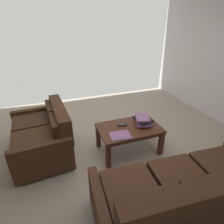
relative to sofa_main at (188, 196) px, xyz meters
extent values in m
cube|color=tan|center=(0.35, -1.39, -0.36)|extent=(5.28, 5.25, 0.01)
cylinder|color=black|center=(-0.85, -0.39, -0.33)|extent=(0.05, 0.05, 0.06)
cylinder|color=black|center=(0.79, -0.51, -0.33)|extent=(0.05, 0.05, 0.06)
cube|color=#472B1C|center=(-0.01, -0.08, -0.13)|extent=(1.86, 0.99, 0.34)
cube|color=#472B1C|center=(-0.01, -0.10, 0.10)|extent=(0.61, 0.79, 0.10)
cube|color=#472B1C|center=(0.59, -0.14, 0.10)|extent=(0.61, 0.79, 0.10)
cube|color=#472B1C|center=(0.02, 0.29, 0.25)|extent=(1.81, 0.31, 0.51)
cube|color=#472B1C|center=(0.01, 0.18, 0.25)|extent=(0.55, 0.16, 0.37)
cube|color=#472B1C|center=(0.61, 0.14, 0.25)|extent=(0.55, 0.16, 0.37)
cube|color=#472B1C|center=(0.94, -0.15, -0.06)|extent=(0.16, 0.86, 0.50)
cylinder|color=black|center=(1.89, -2.22, -0.33)|extent=(0.05, 0.05, 0.06)
cylinder|color=black|center=(1.82, -1.27, -0.33)|extent=(0.05, 0.05, 0.06)
cylinder|color=black|center=(1.17, -2.27, -0.33)|extent=(0.05, 0.05, 0.06)
cylinder|color=black|center=(1.11, -1.32, -0.33)|extent=(0.05, 0.05, 0.06)
cube|color=#422819|center=(1.50, -1.77, -0.11)|extent=(0.91, 1.16, 0.37)
cube|color=#422819|center=(1.54, -2.04, 0.13)|extent=(0.77, 0.57, 0.10)
cube|color=#422819|center=(1.50, -1.49, 0.13)|extent=(0.77, 0.57, 0.10)
cube|color=#422819|center=(1.14, -1.79, 0.24)|extent=(0.26, 1.12, 0.43)
cube|color=#422819|center=(1.27, -2.06, 0.24)|extent=(0.15, 0.51, 0.30)
cube|color=#422819|center=(1.23, -1.51, 0.24)|extent=(0.15, 0.51, 0.30)
cube|color=#422819|center=(1.54, -2.37, -0.04)|extent=(0.84, 0.16, 0.53)
cube|color=#422819|center=(1.45, -1.17, -0.04)|extent=(0.84, 0.16, 0.53)
cube|color=#4C2819|center=(0.09, -1.34, 0.09)|extent=(1.02, 0.64, 0.04)
cube|color=#4C2819|center=(0.09, -1.34, 0.05)|extent=(0.93, 0.58, 0.05)
cube|color=#4C2819|center=(-0.37, -1.62, -0.14)|extent=(0.07, 0.07, 0.43)
cube|color=#4C2819|center=(0.55, -1.62, -0.14)|extent=(0.07, 0.07, 0.43)
cube|color=#4C2819|center=(-0.37, -1.06, -0.14)|extent=(0.07, 0.07, 0.43)
cube|color=#4C2819|center=(0.55, -1.06, -0.14)|extent=(0.07, 0.07, 0.43)
cube|color=#C63833|center=(-0.16, -1.36, 0.13)|extent=(0.25, 0.27, 0.03)
cube|color=#996699|center=(-0.16, -1.34, 0.16)|extent=(0.29, 0.34, 0.03)
cube|color=#385693|center=(-0.16, -1.36, 0.18)|extent=(0.23, 0.31, 0.02)
cube|color=black|center=(-0.16, -1.36, 0.21)|extent=(0.27, 0.32, 0.03)
cube|color=#996699|center=(-0.15, -1.36, 0.24)|extent=(0.30, 0.34, 0.03)
cube|color=black|center=(0.18, -1.43, 0.12)|extent=(0.17, 0.08, 0.02)
cube|color=#59595B|center=(0.18, -1.43, 0.13)|extent=(0.11, 0.06, 0.00)
cube|color=#996699|center=(0.32, -1.17, 0.12)|extent=(0.34, 0.28, 0.01)
camera|label=1|loc=(1.23, 0.99, 1.69)|focal=29.34mm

